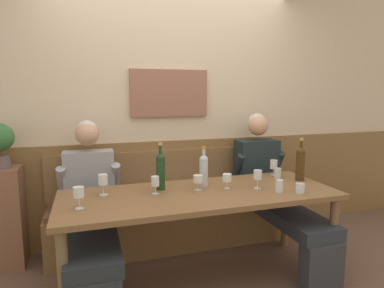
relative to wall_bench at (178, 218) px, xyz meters
name	(u,v)px	position (x,y,z in m)	size (l,w,h in m)	color
room_wall_back	(170,104)	(0.00, 0.26, 1.12)	(6.80, 0.12, 2.80)	beige
wood_wainscot_panel	(173,189)	(0.00, 0.21, 0.23)	(6.80, 0.03, 1.03)	brown
wall_bench	(178,218)	(0.00, 0.00, 0.00)	(2.45, 0.42, 0.94)	brown
dining_table	(200,202)	(0.00, -0.68, 0.38)	(2.15, 0.81, 0.74)	brown
person_left_seat	(91,207)	(-0.83, -0.38, 0.33)	(0.54, 1.25, 1.28)	#2A3338
person_center_right_seat	(273,185)	(0.85, -0.34, 0.36)	(0.53, 1.25, 1.31)	#33363A
wine_bottle_clear_water	(300,163)	(0.96, -0.60, 0.62)	(0.08, 0.08, 0.38)	#432C10
wine_bottle_amber_mid	(204,169)	(0.08, -0.52, 0.61)	(0.07, 0.07, 0.34)	silver
wine_bottle_green_tall	(161,170)	(-0.28, -0.51, 0.62)	(0.07, 0.07, 0.38)	#1B3C1C
wine_glass_right_end	(198,179)	(0.00, -0.62, 0.55)	(0.08, 0.08, 0.12)	silver
wine_glass_mid_left	(274,165)	(0.84, -0.36, 0.56)	(0.07, 0.07, 0.14)	silver
wine_glass_mid_right	(103,181)	(-0.73, -0.52, 0.58)	(0.07, 0.07, 0.16)	silver
wine_glass_left_end	(155,182)	(-0.34, -0.61, 0.56)	(0.06, 0.06, 0.14)	silver
wine_glass_center_front	(258,176)	(0.48, -0.72, 0.57)	(0.07, 0.07, 0.15)	silver
wine_glass_by_bottle	(227,178)	(0.24, -0.64, 0.55)	(0.07, 0.07, 0.12)	silver
wine_glass_near_bucket	(79,193)	(-0.90, -0.79, 0.57)	(0.07, 0.07, 0.15)	silver
water_tumbler_left	(279,186)	(0.59, -0.87, 0.51)	(0.06, 0.06, 0.10)	silver
water_tumbler_right	(278,173)	(0.82, -0.47, 0.51)	(0.07, 0.07, 0.09)	silver
water_tumbler_center	(300,188)	(0.73, -0.93, 0.50)	(0.07, 0.07, 0.08)	silver
corner_pedestal	(6,218)	(-1.53, 0.03, 0.16)	(0.28, 0.28, 0.89)	brown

